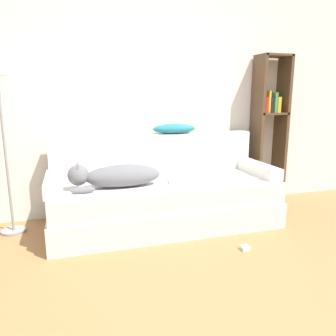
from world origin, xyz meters
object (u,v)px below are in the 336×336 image
dog (116,176)px  couch (165,203)px  laptop (183,181)px  bookshelf (269,122)px  power_adapter (245,248)px  throw_pillow (174,129)px

dog → couch: bearing=9.7°
laptop → bookshelf: (1.23, 0.46, 0.50)m
couch → dog: dog is taller
dog → power_adapter: 1.29m
laptop → bookshelf: bookshelf is taller
dog → bookshelf: (1.89, 0.46, 0.41)m
dog → throw_pillow: size_ratio=1.79×
couch → laptop: laptop is taller
laptop → throw_pillow: size_ratio=0.71×
laptop → bookshelf: size_ratio=0.19×
couch → dog: (-0.49, -0.08, 0.34)m
bookshelf → throw_pillow: bearing=-179.3°
dog → laptop: size_ratio=2.53×
dog → bookshelf: 1.98m
bookshelf → power_adapter: bearing=-129.3°
power_adapter → dog: bearing=146.7°
dog → laptop: dog is taller
dog → laptop: bearing=0.1°
throw_pillow → power_adapter: size_ratio=6.82×
laptop → power_adapter: (0.33, -0.65, -0.45)m
couch → laptop: (0.16, -0.08, 0.24)m
couch → power_adapter: (0.49, -0.73, -0.21)m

